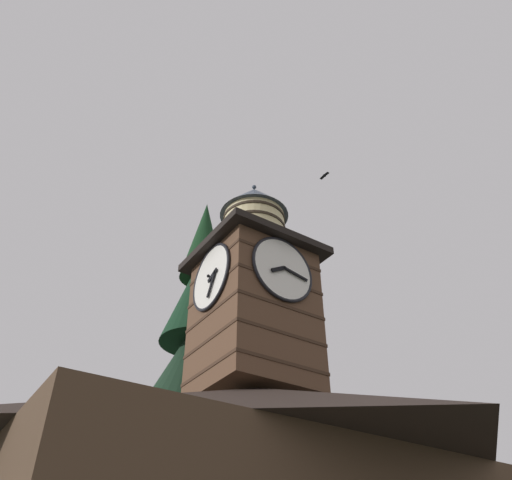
% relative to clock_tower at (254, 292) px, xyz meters
% --- Properties ---
extents(clock_tower, '(3.76, 3.76, 8.07)m').
position_rel_clock_tower_xyz_m(clock_tower, '(0.00, 0.00, 0.00)').
color(clock_tower, brown).
rests_on(clock_tower, building_main).
extents(pine_tree_behind, '(6.32, 6.32, 18.26)m').
position_rel_clock_tower_xyz_m(pine_tree_behind, '(-0.74, -5.27, -3.29)').
color(pine_tree_behind, '#473323').
rests_on(pine_tree_behind, ground_plane).
extents(moon, '(1.56, 1.56, 1.56)m').
position_rel_clock_tower_xyz_m(moon, '(-12.99, -37.45, 3.62)').
color(moon, silver).
extents(flying_bird_high, '(0.21, 0.61, 0.11)m').
position_rel_clock_tower_xyz_m(flying_bird_high, '(-6.01, -2.48, 10.18)').
color(flying_bird_high, black).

